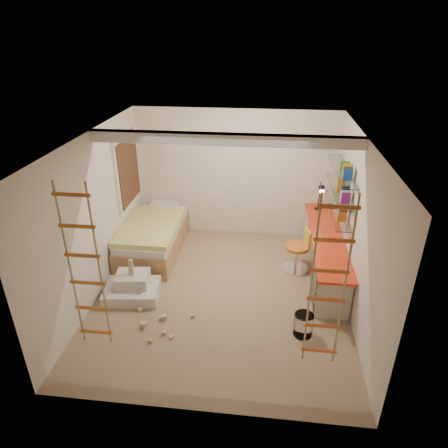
# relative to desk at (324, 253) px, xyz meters

# --- Properties ---
(floor) EXTENTS (4.50, 4.50, 0.00)m
(floor) POSITION_rel_desk_xyz_m (-1.72, -0.86, -0.40)
(floor) COLOR #927D5E
(floor) RESTS_ON ground
(ceiling_beam) EXTENTS (4.00, 0.18, 0.16)m
(ceiling_beam) POSITION_rel_desk_xyz_m (-1.72, -0.56, 2.12)
(ceiling_beam) COLOR white
(ceiling_beam) RESTS_ON ceiling
(window_frame) EXTENTS (0.06, 1.15, 1.35)m
(window_frame) POSITION_rel_desk_xyz_m (-3.69, 0.64, 1.15)
(window_frame) COLOR white
(window_frame) RESTS_ON wall_left
(window_blind) EXTENTS (0.02, 1.00, 1.20)m
(window_blind) POSITION_rel_desk_xyz_m (-3.65, 0.64, 1.15)
(window_blind) COLOR #4C2D1E
(window_blind) RESTS_ON window_frame
(rope_ladder_left) EXTENTS (0.41, 0.04, 2.13)m
(rope_ladder_left) POSITION_rel_desk_xyz_m (-3.07, -2.61, 1.11)
(rope_ladder_left) COLOR orange
(rope_ladder_left) RESTS_ON ceiling
(rope_ladder_right) EXTENTS (0.41, 0.04, 2.13)m
(rope_ladder_right) POSITION_rel_desk_xyz_m (-0.37, -2.61, 1.11)
(rope_ladder_right) COLOR orange
(rope_ladder_right) RESTS_ON ceiling
(waste_bin) EXTENTS (0.28, 0.28, 0.35)m
(waste_bin) POSITION_rel_desk_xyz_m (-0.45, -1.68, -0.23)
(waste_bin) COLOR white
(waste_bin) RESTS_ON floor
(desk) EXTENTS (0.56, 2.80, 0.75)m
(desk) POSITION_rel_desk_xyz_m (0.00, 0.00, 0.00)
(desk) COLOR #EA3F1B
(desk) RESTS_ON floor
(shelves) EXTENTS (0.25, 1.80, 0.71)m
(shelves) POSITION_rel_desk_xyz_m (0.15, 0.27, 1.10)
(shelves) COLOR white
(shelves) RESTS_ON wall_right
(bed) EXTENTS (1.02, 2.00, 0.69)m
(bed) POSITION_rel_desk_xyz_m (-3.20, 0.36, -0.07)
(bed) COLOR #AD7F51
(bed) RESTS_ON floor
(task_lamp) EXTENTS (0.14, 0.36, 0.57)m
(task_lamp) POSITION_rel_desk_xyz_m (-0.05, 0.96, 0.73)
(task_lamp) COLOR black
(task_lamp) RESTS_ON desk
(swivel_chair) EXTENTS (0.57, 0.57, 0.82)m
(swivel_chair) POSITION_rel_desk_xyz_m (-0.46, 0.02, -0.10)
(swivel_chair) COLOR orange
(swivel_chair) RESTS_ON floor
(play_platform) EXTENTS (0.94, 0.77, 0.38)m
(play_platform) POSITION_rel_desk_xyz_m (-3.17, -1.07, -0.25)
(play_platform) COLOR silver
(play_platform) RESTS_ON floor
(toy_blocks) EXTENTS (1.38, 1.19, 0.65)m
(toy_blocks) POSITION_rel_desk_xyz_m (-2.80, -1.45, -0.20)
(toy_blocks) COLOR #CCB284
(toy_blocks) RESTS_ON floor
(books) EXTENTS (0.14, 0.58, 0.92)m
(books) POSITION_rel_desk_xyz_m (0.15, 0.27, 1.20)
(books) COLOR orange
(books) RESTS_ON shelves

